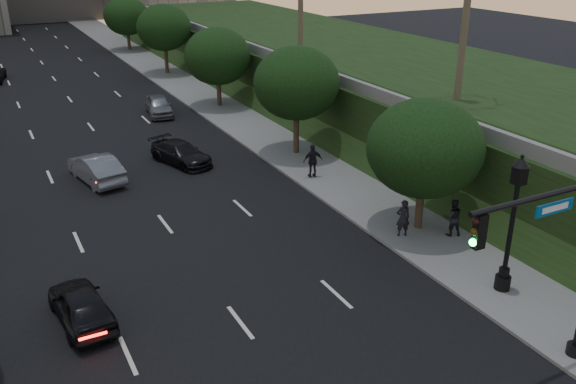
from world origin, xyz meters
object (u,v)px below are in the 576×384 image
street_lamp (511,231)px  pedestrian_b (453,217)px  traffic_signal_mast (571,267)px  sedan_far_right (159,105)px  pedestrian_a (403,218)px  sedan_near_left (81,305)px  sedan_mid_left (96,168)px  sedan_near_right (181,153)px  pedestrian_c (313,161)px

street_lamp → pedestrian_b: street_lamp is taller
pedestrian_b → street_lamp: bearing=95.4°
traffic_signal_mast → street_lamp: size_ratio=1.25×
traffic_signal_mast → pedestrian_b: size_ratio=4.01×
sedan_far_right → pedestrian_a: (3.80, -25.21, 0.28)m
sedan_near_left → pedestrian_b: (16.04, -0.97, 0.33)m
street_lamp → pedestrian_b: 4.92m
sedan_mid_left → pedestrian_a: bearing=117.6°
sedan_mid_left → pedestrian_a: size_ratio=2.69×
traffic_signal_mast → pedestrian_b: (3.34, 8.46, -2.65)m
sedan_near_right → sedan_far_right: 11.30m
street_lamp → pedestrian_b: bearing=72.8°
pedestrian_a → pedestrian_b: size_ratio=1.00×
sedan_far_right → pedestrian_b: (5.81, -26.19, 0.28)m
traffic_signal_mast → sedan_far_right: (-2.47, 34.65, -2.93)m
traffic_signal_mast → street_lamp: traffic_signal_mast is taller
pedestrian_a → traffic_signal_mast: bearing=99.3°
sedan_near_right → pedestrian_b: (7.74, -15.06, 0.37)m
sedan_near_left → pedestrian_c: size_ratio=2.15×
pedestrian_b → sedan_far_right: bearing=-55.0°
sedan_far_right → sedan_near_right: bearing=-91.3°
street_lamp → pedestrian_c: (-0.62, 13.63, -1.54)m
sedan_mid_left → pedestrian_b: 19.35m
sedan_near_left → pedestrian_b: size_ratio=2.34×
traffic_signal_mast → street_lamp: (1.97, 4.02, -1.04)m
sedan_near_right → sedan_near_left: bearing=-139.0°
sedan_near_left → sedan_mid_left: sedan_mid_left is taller
street_lamp → pedestrian_a: (-0.64, 5.42, -1.61)m
traffic_signal_mast → pedestrian_a: size_ratio=4.01×
pedestrian_c → sedan_near_right: bearing=-34.3°
sedan_near_left → sedan_near_right: size_ratio=0.90×
sedan_near_right → pedestrian_b: 16.94m
sedan_far_right → pedestrian_b: 26.83m
sedan_mid_left → traffic_signal_mast: bearing=101.4°
sedan_far_right → pedestrian_a: size_ratio=2.51×
sedan_mid_left → sedan_near_right: size_ratio=1.04×
sedan_mid_left → pedestrian_b: bearing=120.4°
pedestrian_a → sedan_near_left: bearing=17.3°
pedestrian_a → sedan_mid_left: bearing=-34.0°
sedan_near_left → pedestrian_a: (14.03, 0.01, 0.33)m
sedan_near_right → pedestrian_b: pedestrian_b is taller
sedan_far_right → pedestrian_a: pedestrian_a is taller
sedan_mid_left → pedestrian_b: pedestrian_b is taller
pedestrian_c → traffic_signal_mast: bearing=96.9°
sedan_mid_left → pedestrian_c: bearing=142.9°
street_lamp → sedan_mid_left: size_ratio=1.20×
street_lamp → sedan_near_right: 20.61m
sedan_near_right → pedestrian_b: size_ratio=2.59×
pedestrian_b → sedan_near_left: bearing=19.0°
traffic_signal_mast → sedan_near_left: (-12.71, 9.44, -2.98)m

